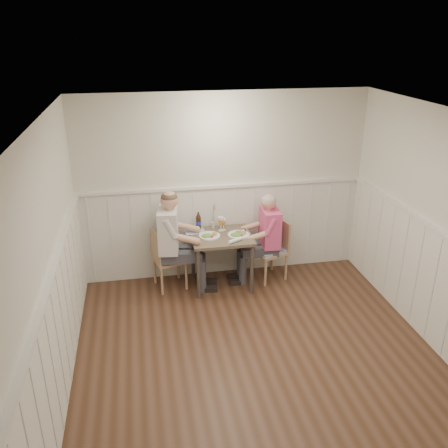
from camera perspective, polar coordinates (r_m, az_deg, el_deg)
name	(u,v)px	position (r m, az deg, el deg)	size (l,w,h in m)	color
ground_plane	(263,369)	(5.27, 4.68, -16.95)	(4.50, 4.50, 0.00)	#422818
room_shell	(268,238)	(4.46, 5.29, -1.72)	(4.04, 4.54, 2.60)	beige
wainscot	(249,280)	(5.42, 3.02, -6.77)	(4.00, 4.49, 1.34)	silver
dining_table	(221,243)	(6.43, -0.33, -2.28)	(0.82, 0.70, 0.75)	brown
chair_right	(273,247)	(6.73, 5.87, -2.81)	(0.52, 0.52, 0.87)	#9C7152
chair_left	(166,257)	(6.49, -7.02, -3.96)	(0.48, 0.48, 0.85)	#9C7152
man_in_pink	(266,244)	(6.64, 5.12, -2.44)	(0.61, 0.42, 1.30)	#3F3F47
diner_cream	(173,249)	(6.38, -6.21, -3.00)	(0.71, 0.49, 1.44)	#3F3F47
plate_man	(238,234)	(6.37, 1.70, -1.21)	(0.29, 0.29, 0.07)	white
plate_diner	(209,235)	(6.34, -1.86, -1.37)	(0.29, 0.29, 0.07)	white
beer_glass_a	(223,222)	(6.51, -0.07, 0.19)	(0.07, 0.07, 0.17)	silver
beer_glass_b	(221,221)	(6.48, -0.37, 0.31)	(0.08, 0.08, 0.20)	silver
beer_bottle	(198,222)	(6.54, -3.09, 0.26)	(0.07, 0.07, 0.25)	black
rolled_napkin	(235,240)	(6.19, 1.36, -1.97)	(0.22, 0.16, 0.05)	white
grass_vase	(213,216)	(6.58, -1.35, 0.96)	(0.04, 0.04, 0.38)	silver
gingham_mat	(195,231)	(6.52, -3.56, -0.87)	(0.29, 0.24, 0.01)	#5668A7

